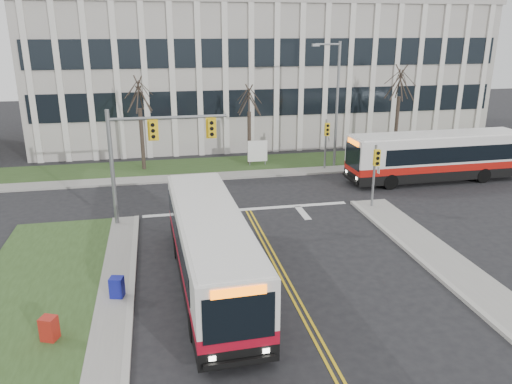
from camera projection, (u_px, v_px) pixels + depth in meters
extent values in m
plane|color=black|center=(282.00, 274.00, 21.46)|extent=(120.00, 120.00, 0.00)
cube|color=#9E9B93|center=(103.00, 367.00, 15.46)|extent=(1.20, 26.00, 0.14)
cube|color=#9E9B93|center=(297.00, 172.00, 36.53)|extent=(44.00, 1.60, 0.14)
cube|color=#2F461E|center=(287.00, 162.00, 39.14)|extent=(44.00, 5.00, 0.12)
cube|color=#B6AFA8|center=(257.00, 72.00, 48.46)|extent=(40.00, 16.00, 12.00)
cylinder|color=slate|center=(112.00, 169.00, 25.82)|extent=(0.22, 0.22, 6.20)
cylinder|color=slate|center=(168.00, 118.00, 25.57)|extent=(6.00, 0.16, 0.16)
cube|color=yellow|center=(153.00, 130.00, 25.47)|extent=(0.34, 0.24, 0.92)
cube|color=yellow|center=(211.00, 128.00, 26.04)|extent=(0.34, 0.24, 0.92)
cylinder|color=slate|center=(374.00, 177.00, 28.74)|extent=(0.14, 0.14, 3.80)
cube|color=yellow|center=(377.00, 158.00, 28.18)|extent=(0.34, 0.24, 0.92)
cylinder|color=slate|center=(325.00, 145.00, 36.65)|extent=(0.14, 0.14, 3.80)
cube|color=yellow|center=(327.00, 129.00, 36.09)|extent=(0.34, 0.24, 0.92)
cylinder|color=slate|center=(337.00, 106.00, 36.65)|extent=(0.20, 0.20, 9.20)
cylinder|color=slate|center=(328.00, 44.00, 35.11)|extent=(1.80, 0.14, 0.14)
cube|color=slate|center=(316.00, 45.00, 34.95)|extent=(0.50, 0.25, 0.18)
cylinder|color=slate|center=(250.00, 160.00, 37.96)|extent=(0.08, 0.08, 1.00)
cylinder|color=slate|center=(265.00, 160.00, 38.18)|extent=(0.08, 0.08, 1.00)
cube|color=white|center=(257.00, 151.00, 37.85)|extent=(1.50, 0.12, 1.60)
cylinder|color=#42352B|center=(142.00, 140.00, 36.37)|extent=(0.28, 0.28, 4.62)
cylinder|color=#42352B|center=(249.00, 138.00, 38.14)|extent=(0.28, 0.28, 4.09)
cylinder|color=#42352B|center=(396.00, 128.00, 40.08)|extent=(0.28, 0.28, 4.95)
cube|color=navy|center=(117.00, 289.00, 19.28)|extent=(0.59, 0.56, 0.95)
cube|color=#A81F15|center=(49.00, 330.00, 16.64)|extent=(0.63, 0.61, 0.95)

